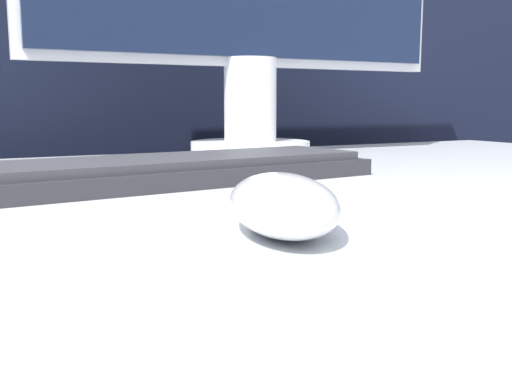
{
  "coord_description": "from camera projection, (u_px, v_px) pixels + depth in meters",
  "views": [
    {
      "loc": [
        -0.17,
        -0.38,
        0.8
      ],
      "look_at": [
        0.0,
        -0.06,
        0.75
      ],
      "focal_mm": 42.0,
      "sensor_mm": 36.0,
      "label": 1
    }
  ],
  "objects": [
    {
      "name": "computer_mouse_near",
      "position": [
        286.0,
        203.0,
        0.34
      ],
      "size": [
        0.1,
        0.13,
        0.03
      ],
      "rotation": [
        0.0,
        0.0,
        -0.34
      ],
      "color": "silver",
      "rests_on": "desk"
    },
    {
      "name": "partition_panel",
      "position": [
        63.0,
        155.0,
        0.95
      ],
      "size": [
        5.0,
        0.03,
        1.44
      ],
      "color": "black",
      "rests_on": "ground_plane"
    },
    {
      "name": "keyboard",
      "position": [
        163.0,
        171.0,
        0.55
      ],
      "size": [
        0.42,
        0.16,
        0.02
      ],
      "rotation": [
        0.0,
        0.0,
        0.11
      ],
      "color": "#28282D",
      "rests_on": "desk"
    }
  ]
}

